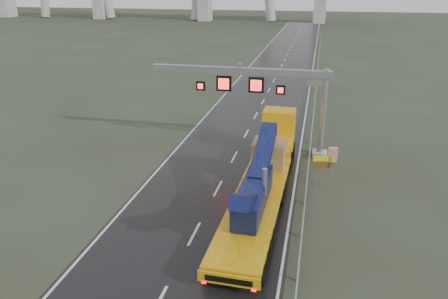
% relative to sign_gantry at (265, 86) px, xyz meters
% --- Properties ---
extents(ground, '(400.00, 400.00, 0.00)m').
position_rel_sign_gantry_xyz_m(ground, '(-2.10, -17.99, -5.61)').
color(ground, '#2E3424').
rests_on(ground, ground).
extents(road, '(11.00, 200.00, 0.02)m').
position_rel_sign_gantry_xyz_m(road, '(-2.10, 22.01, -5.60)').
color(road, black).
rests_on(road, ground).
extents(guardrail, '(0.20, 140.00, 1.40)m').
position_rel_sign_gantry_xyz_m(guardrail, '(4.00, 12.01, -4.91)').
color(guardrail, '#91939A').
rests_on(guardrail, ground).
extents(sign_gantry, '(14.90, 1.20, 7.42)m').
position_rel_sign_gantry_xyz_m(sign_gantry, '(0.00, 0.00, 0.00)').
color(sign_gantry, '#9FA09B').
rests_on(sign_gantry, ground).
extents(heavy_haul_truck, '(3.28, 19.64, 4.60)m').
position_rel_sign_gantry_xyz_m(heavy_haul_truck, '(1.16, -7.28, -3.83)').
color(heavy_haul_truck, '#C5760A').
rests_on(heavy_haul_truck, ground).
extents(exit_sign_pair, '(1.41, 0.37, 2.44)m').
position_rel_sign_gantry_xyz_m(exit_sign_pair, '(5.00, -6.14, -3.90)').
color(exit_sign_pair, gray).
rests_on(exit_sign_pair, ground).
extents(striped_barrier, '(0.75, 0.47, 1.20)m').
position_rel_sign_gantry_xyz_m(striped_barrier, '(5.82, -1.25, -5.01)').
color(striped_barrier, red).
rests_on(striped_barrier, ground).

